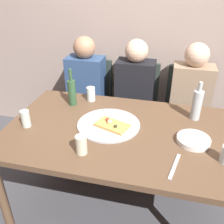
% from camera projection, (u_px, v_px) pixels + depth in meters
% --- Properties ---
extents(ground_plane, '(8.00, 8.00, 0.00)m').
position_uv_depth(ground_plane, '(118.00, 205.00, 2.05)').
color(ground_plane, '#424247').
extents(back_wall, '(6.00, 0.10, 2.60)m').
position_uv_depth(back_wall, '(144.00, 18.00, 2.34)').
color(back_wall, gray).
rests_on(back_wall, ground_plane).
extents(dining_table, '(1.55, 0.95, 0.75)m').
position_uv_depth(dining_table, '(119.00, 138.00, 1.71)').
color(dining_table, brown).
rests_on(dining_table, ground_plane).
extents(pizza_tray, '(0.44, 0.44, 0.01)m').
position_uv_depth(pizza_tray, '(109.00, 124.00, 1.72)').
color(pizza_tray, '#ADADB2').
rests_on(pizza_tray, dining_table).
extents(pizza_slice_last, '(0.25, 0.20, 0.05)m').
position_uv_depth(pizza_slice_last, '(112.00, 125.00, 1.68)').
color(pizza_slice_last, tan).
rests_on(pizza_slice_last, pizza_tray).
extents(wine_bottle, '(0.07, 0.07, 0.29)m').
position_uv_depth(wine_bottle, '(197.00, 105.00, 1.74)').
color(wine_bottle, '#B2BCC1').
rests_on(wine_bottle, dining_table).
extents(beer_bottle, '(0.06, 0.06, 0.30)m').
position_uv_depth(beer_bottle, '(72.00, 92.00, 1.93)').
color(beer_bottle, '#2D5133').
rests_on(beer_bottle, dining_table).
extents(tumbler_far, '(0.06, 0.06, 0.12)m').
position_uv_depth(tumbler_far, '(26.00, 119.00, 1.68)').
color(tumbler_far, '#B7C6BC').
rests_on(tumbler_far, dining_table).
extents(wine_glass, '(0.07, 0.07, 0.12)m').
position_uv_depth(wine_glass, '(81.00, 145.00, 1.43)').
color(wine_glass, beige).
rests_on(wine_glass, dining_table).
extents(short_glass, '(0.07, 0.07, 0.11)m').
position_uv_depth(short_glass, '(91.00, 94.00, 2.03)').
color(short_glass, silver).
rests_on(short_glass, dining_table).
extents(plate_stack, '(0.21, 0.21, 0.03)m').
position_uv_depth(plate_stack, '(193.00, 140.00, 1.54)').
color(plate_stack, white).
rests_on(plate_stack, dining_table).
extents(table_knife, '(0.07, 0.22, 0.01)m').
position_uv_depth(table_knife, '(175.00, 166.00, 1.35)').
color(table_knife, '#B7B7BC').
rests_on(table_knife, dining_table).
extents(chair_left, '(0.44, 0.44, 0.90)m').
position_uv_depth(chair_left, '(89.00, 97.00, 2.64)').
color(chair_left, '#2D3833').
rests_on(chair_left, ground_plane).
extents(chair_middle, '(0.44, 0.44, 0.90)m').
position_uv_depth(chair_middle, '(135.00, 102.00, 2.54)').
color(chair_middle, '#2D3833').
rests_on(chair_middle, ground_plane).
extents(chair_right, '(0.44, 0.44, 0.90)m').
position_uv_depth(chair_right, '(187.00, 108.00, 2.43)').
color(chair_right, '#2D3833').
rests_on(chair_right, ground_plane).
extents(guest_in_sweater, '(0.36, 0.56, 1.17)m').
position_uv_depth(guest_in_sweater, '(84.00, 92.00, 2.45)').
color(guest_in_sweater, navy).
rests_on(guest_in_sweater, ground_plane).
extents(guest_in_beanie, '(0.36, 0.56, 1.17)m').
position_uv_depth(guest_in_beanie, '(133.00, 98.00, 2.35)').
color(guest_in_beanie, black).
rests_on(guest_in_beanie, ground_plane).
extents(guest_by_wall, '(0.36, 0.56, 1.17)m').
position_uv_depth(guest_by_wall, '(190.00, 104.00, 2.24)').
color(guest_by_wall, '#937A60').
rests_on(guest_by_wall, ground_plane).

